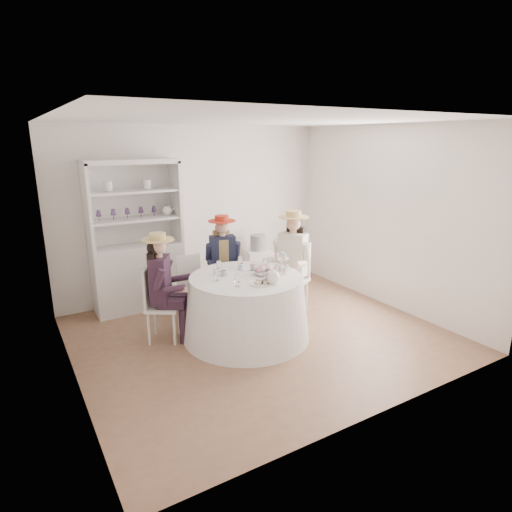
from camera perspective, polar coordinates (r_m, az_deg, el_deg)
ground at (r=5.72m, az=0.52°, el=-10.43°), size 4.50×4.50×0.00m
ceiling at (r=5.15m, az=0.60°, el=17.72°), size 4.50×4.50×0.00m
wall_back at (r=7.03m, az=-8.03°, el=5.89°), size 4.50×0.00×4.50m
wall_front at (r=3.77m, az=16.63°, el=-2.86°), size 4.50×0.00×4.50m
wall_left at (r=4.56m, az=-24.35°, el=-0.50°), size 0.00×4.50×4.50m
wall_right at (r=6.71m, az=17.26°, el=4.90°), size 0.00×4.50×4.50m
tea_table at (r=5.51m, az=-1.32°, el=-6.81°), size 1.63×1.63×0.82m
hutch at (r=6.59m, az=-15.54°, el=-0.16°), size 1.50×0.98×2.21m
side_table at (r=7.38m, az=0.26°, el=-1.66°), size 0.50×0.50×0.65m
hatbox at (r=7.26m, az=0.27°, el=1.81°), size 0.30×0.30×0.26m
guest_left at (r=5.42m, az=-12.40°, el=-3.31°), size 0.60×0.56×1.39m
guest_mid at (r=6.33m, az=-4.44°, el=-0.12°), size 0.54×0.57×1.42m
guest_right at (r=6.16m, az=4.80°, el=-0.07°), size 0.65×0.59×1.51m
spare_chair at (r=6.32m, az=-9.21°, el=-3.32°), size 0.39×0.39×0.91m
teacup_a at (r=5.40m, az=-4.32°, el=-2.31°), size 0.10×0.10×0.06m
teacup_b at (r=5.62m, az=-2.13°, el=-1.58°), size 0.07×0.07×0.06m
teacup_c at (r=5.61m, az=-0.42°, el=-1.59°), size 0.10×0.10×0.07m
flower_bowl at (r=5.40m, az=0.89°, el=-2.30°), size 0.28×0.28×0.06m
flower_arrangement at (r=5.44m, az=0.73°, el=-1.56°), size 0.18×0.18×0.07m
table_teapot at (r=5.09m, az=2.21°, el=-2.84°), size 0.25×0.18×0.19m
sandwich_plate at (r=5.09m, az=0.67°, el=-3.59°), size 0.28×0.28×0.06m
cupcake_stand at (r=5.54m, az=3.34°, el=-1.19°), size 0.27×0.27×0.25m
stemware_set at (r=5.35m, az=-1.35°, el=-1.97°), size 0.84×0.84×0.15m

